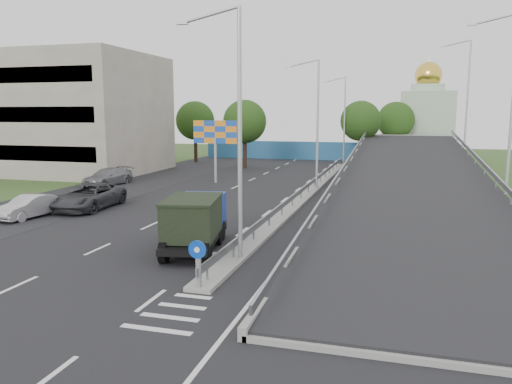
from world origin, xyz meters
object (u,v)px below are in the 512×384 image
(billboard, at_px, (215,136))
(dump_truck, at_px, (196,220))
(lamp_post_near, at_px, (235,121))
(parked_car_b, at_px, (30,206))
(parked_car_c, at_px, (89,197))
(parked_car_d, at_px, (108,177))
(sign_bollard, at_px, (198,264))
(lamp_post_far, at_px, (343,116))
(church, at_px, (426,119))
(lamp_post_mid, at_px, (315,117))

(billboard, bearing_deg, dump_truck, -71.90)
(lamp_post_near, relative_size, parked_car_b, 2.43)
(parked_car_c, xyz_separation_m, parked_car_d, (-4.75, 9.65, -0.08))
(sign_bollard, bearing_deg, lamp_post_far, 89.86)
(billboard, bearing_deg, parked_car_b, -107.55)
(sign_bollard, height_order, parked_car_c, sign_bollard)
(church, bearing_deg, lamp_post_far, -125.24)
(parked_car_c, bearing_deg, lamp_post_mid, 39.19)
(church, bearing_deg, billboard, -120.70)
(parked_car_c, bearing_deg, parked_car_b, -120.44)
(church, height_order, dump_truck, church)
(parked_car_b, bearing_deg, parked_car_c, 70.26)
(lamp_post_near, height_order, lamp_post_mid, same)
(parked_car_c, bearing_deg, church, 60.47)
(lamp_post_near, bearing_deg, sign_bollard, -91.64)
(billboard, bearing_deg, lamp_post_mid, -12.38)
(lamp_post_near, bearing_deg, lamp_post_far, 90.00)
(sign_bollard, distance_m, lamp_post_near, 6.12)
(lamp_post_far, relative_size, parked_car_d, 2.00)
(lamp_post_mid, distance_m, parked_car_b, 21.46)
(lamp_post_near, height_order, church, church)
(lamp_post_far, distance_m, billboard, 20.24)
(parked_car_d, bearing_deg, lamp_post_mid, 15.93)
(lamp_post_far, xyz_separation_m, church, (9.89, 14.00, -0.50))
(lamp_post_near, xyz_separation_m, billboard, (-9.11, 22.00, -1.62))
(sign_bollard, distance_m, billboard, 27.53)
(lamp_post_far, bearing_deg, parked_car_b, -112.49)
(parked_car_c, distance_m, parked_car_d, 10.76)
(lamp_post_mid, xyz_separation_m, parked_car_b, (-14.48, -14.98, -5.12))
(lamp_post_far, bearing_deg, parked_car_c, -111.95)
(lamp_post_mid, relative_size, lamp_post_far, 1.00)
(sign_bollard, relative_size, lamp_post_near, 0.17)
(lamp_post_far, distance_m, dump_truck, 39.03)
(billboard, height_order, parked_car_c, billboard)
(sign_bollard, bearing_deg, parked_car_b, 148.39)
(sign_bollard, distance_m, lamp_post_mid, 24.30)
(lamp_post_mid, bearing_deg, parked_car_d, -173.64)
(lamp_post_mid, distance_m, billboard, 9.47)
(lamp_post_far, relative_size, church, 0.73)
(lamp_post_far, distance_m, parked_car_c, 34.44)
(sign_bollard, xyz_separation_m, billboard, (-9.00, 25.83, 3.15))
(sign_bollard, bearing_deg, dump_truck, 113.56)
(parked_car_c, bearing_deg, lamp_post_far, 64.91)
(lamp_post_mid, bearing_deg, dump_truck, -97.14)
(sign_bollard, xyz_separation_m, parked_car_c, (-12.63, 12.22, -0.22))
(lamp_post_mid, distance_m, church, 35.41)
(lamp_post_mid, height_order, church, church)
(sign_bollard, bearing_deg, church, 80.19)
(billboard, distance_m, parked_car_c, 14.48)
(sign_bollard, bearing_deg, lamp_post_mid, 89.74)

